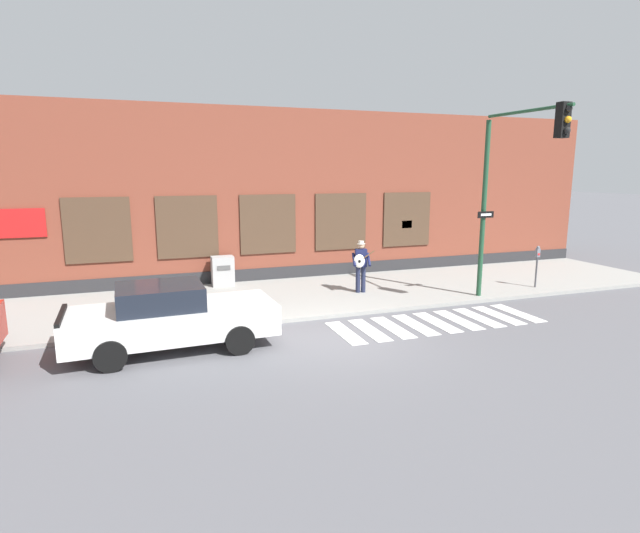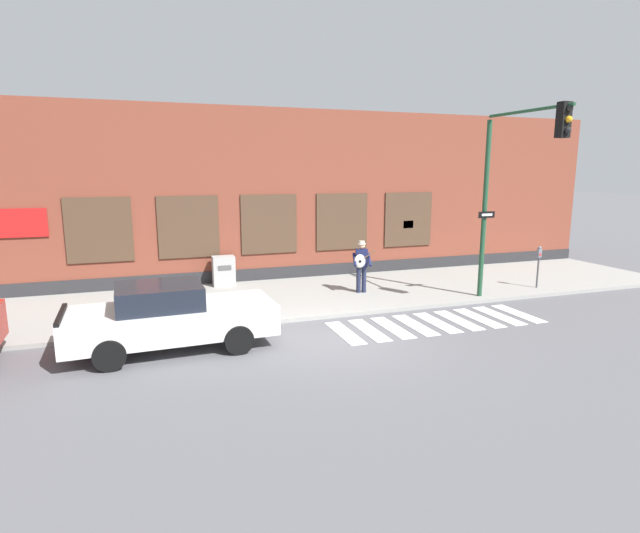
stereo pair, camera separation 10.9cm
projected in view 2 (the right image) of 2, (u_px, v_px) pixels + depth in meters
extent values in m
plane|color=#56565B|center=(335.00, 339.00, 12.13)|extent=(160.00, 160.00, 0.00)
cube|color=gray|center=(288.00, 297.00, 16.05)|extent=(28.00, 5.10, 0.11)
cube|color=brown|center=(257.00, 195.00, 19.70)|extent=(28.00, 4.00, 6.24)
cube|color=#28282B|center=(270.00, 275.00, 18.36)|extent=(28.00, 0.04, 0.55)
cube|color=#473323|center=(99.00, 230.00, 16.19)|extent=(2.05, 0.06, 2.13)
cube|color=black|center=(99.00, 230.00, 16.18)|extent=(1.93, 0.03, 2.01)
cube|color=#473323|center=(189.00, 227.00, 17.09)|extent=(2.05, 0.06, 2.13)
cube|color=black|center=(189.00, 227.00, 17.09)|extent=(1.93, 0.03, 2.01)
cube|color=#473323|center=(269.00, 224.00, 18.00)|extent=(2.05, 0.06, 2.13)
cube|color=black|center=(269.00, 224.00, 17.99)|extent=(1.93, 0.03, 2.01)
cube|color=#473323|center=(342.00, 222.00, 18.90)|extent=(2.05, 0.06, 2.13)
cube|color=black|center=(342.00, 222.00, 18.89)|extent=(1.93, 0.03, 2.01)
cube|color=#473323|center=(408.00, 219.00, 19.81)|extent=(2.05, 0.06, 2.13)
cube|color=black|center=(408.00, 219.00, 19.80)|extent=(1.93, 0.03, 2.01)
cube|color=red|center=(22.00, 223.00, 15.43)|extent=(1.40, 0.04, 0.90)
cube|color=yellow|center=(408.00, 224.00, 19.83)|extent=(0.44, 0.02, 0.30)
cube|color=silver|center=(345.00, 333.00, 12.61)|extent=(0.42, 1.90, 0.01)
cube|color=silver|center=(369.00, 330.00, 12.83)|extent=(0.42, 1.90, 0.01)
cube|color=silver|center=(392.00, 327.00, 13.04)|extent=(0.42, 1.90, 0.01)
cube|color=silver|center=(415.00, 325.00, 13.26)|extent=(0.42, 1.90, 0.01)
cube|color=silver|center=(437.00, 323.00, 13.47)|extent=(0.42, 1.90, 0.01)
cube|color=silver|center=(458.00, 320.00, 13.68)|extent=(0.42, 1.90, 0.01)
cube|color=silver|center=(479.00, 318.00, 13.90)|extent=(0.42, 1.90, 0.01)
cube|color=silver|center=(498.00, 316.00, 14.11)|extent=(0.42, 1.90, 0.01)
cube|color=silver|center=(518.00, 314.00, 14.33)|extent=(0.42, 1.90, 0.01)
cube|color=silver|center=(172.00, 321.00, 11.39)|extent=(4.67, 2.02, 0.68)
cube|color=black|center=(159.00, 296.00, 11.19)|extent=(1.90, 1.65, 0.52)
cube|color=black|center=(61.00, 315.00, 10.51)|extent=(0.17, 1.70, 0.08)
cube|color=silver|center=(262.00, 302.00, 12.70)|extent=(0.07, 0.24, 0.12)
cube|color=red|center=(65.00, 321.00, 11.09)|extent=(0.07, 0.24, 0.12)
cube|color=silver|center=(274.00, 314.00, 11.66)|extent=(0.07, 0.24, 0.12)
cube|color=red|center=(58.00, 337.00, 10.05)|extent=(0.07, 0.24, 0.12)
cylinder|color=black|center=(224.00, 318.00, 12.73)|extent=(0.67, 0.27, 0.66)
cylinder|color=black|center=(239.00, 340.00, 11.13)|extent=(0.67, 0.27, 0.66)
cylinder|color=black|center=(111.00, 330.00, 11.78)|extent=(0.67, 0.27, 0.66)
cylinder|color=black|center=(109.00, 355.00, 10.18)|extent=(0.67, 0.27, 0.66)
cylinder|color=#1E233D|center=(364.00, 279.00, 16.35)|extent=(0.15, 0.15, 0.85)
cylinder|color=#1E233D|center=(359.00, 280.00, 16.33)|extent=(0.15, 0.15, 0.85)
cube|color=#191E47|center=(362.00, 258.00, 16.22)|extent=(0.43, 0.32, 0.58)
sphere|color=tan|center=(362.00, 246.00, 16.14)|extent=(0.22, 0.22, 0.22)
cylinder|color=beige|center=(362.00, 244.00, 16.13)|extent=(0.28, 0.28, 0.02)
cylinder|color=beige|center=(362.00, 242.00, 16.12)|extent=(0.18, 0.18, 0.09)
cylinder|color=#191E47|center=(369.00, 260.00, 16.14)|extent=(0.23, 0.52, 0.39)
cylinder|color=#191E47|center=(355.00, 260.00, 16.11)|extent=(0.23, 0.52, 0.39)
ellipsoid|color=silver|center=(360.00, 261.00, 16.05)|extent=(0.38, 0.21, 0.44)
cylinder|color=black|center=(360.00, 261.00, 15.99)|extent=(0.09, 0.03, 0.09)
cylinder|color=brown|center=(368.00, 256.00, 16.01)|extent=(0.46, 0.16, 0.34)
cylinder|color=#1E472D|center=(484.00, 211.00, 15.45)|extent=(0.15, 0.15, 5.44)
cylinder|color=#1E472D|center=(528.00, 111.00, 13.55)|extent=(0.26, 3.01, 0.09)
cube|color=black|center=(564.00, 120.00, 12.53)|extent=(0.31, 0.26, 0.88)
sphere|color=black|center=(570.00, 108.00, 12.33)|extent=(0.17, 0.17, 0.17)
sphere|color=orange|center=(569.00, 119.00, 12.38)|extent=(0.17, 0.17, 0.17)
sphere|color=black|center=(568.00, 130.00, 12.43)|extent=(0.17, 0.17, 0.17)
cube|color=black|center=(487.00, 215.00, 15.37)|extent=(0.60, 0.06, 0.20)
cube|color=white|center=(487.00, 215.00, 15.35)|extent=(0.40, 0.03, 0.07)
cylinder|color=#47474C|center=(538.00, 273.00, 16.98)|extent=(0.06, 0.06, 1.05)
cube|color=slate|center=(539.00, 253.00, 16.86)|extent=(0.13, 0.10, 0.30)
sphere|color=slate|center=(540.00, 248.00, 16.82)|extent=(0.11, 0.11, 0.11)
cube|color=red|center=(540.00, 255.00, 16.81)|extent=(0.09, 0.01, 0.07)
cube|color=#9E9E9E|center=(224.00, 271.00, 17.33)|extent=(0.75, 0.50, 1.03)
cube|color=#4C4C4C|center=(225.00, 268.00, 17.06)|extent=(0.45, 0.02, 0.16)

